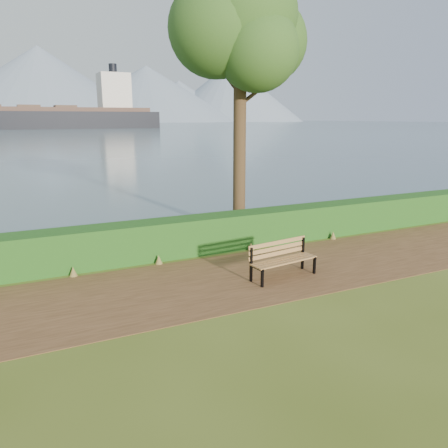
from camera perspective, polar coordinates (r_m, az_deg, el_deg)
ground at (r=9.98m, az=1.10°, el=-7.84°), size 140.00×140.00×0.00m
path at (r=10.23m, az=0.35°, el=-7.26°), size 40.00×3.40×0.01m
hedge at (r=12.09m, az=-4.36°, el=-1.51°), size 32.00×0.85×1.00m
water at (r=268.37m, az=-24.92°, el=11.69°), size 700.00×510.00×0.00m
mountains at (r=415.09m, az=-26.98°, el=15.60°), size 585.00×190.00×70.00m
bench at (r=10.36m, az=7.51°, el=-4.27°), size 1.75×0.73×0.85m
tree at (r=14.09m, az=2.15°, el=24.60°), size 4.42×3.67×8.52m
cargo_ship at (r=162.43m, az=-22.02°, el=12.73°), size 80.35×14.20×24.32m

